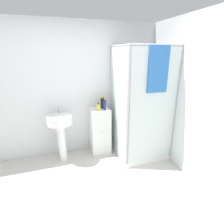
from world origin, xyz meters
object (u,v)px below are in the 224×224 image
at_px(soap_dispenser, 98,107).
at_px(shampoo_bottle_tall_black, 102,103).
at_px(sink, 60,128).
at_px(shampoo_bottle_blue, 105,105).

bearing_deg(soap_dispenser, shampoo_bottle_tall_black, 45.48).
height_order(sink, shampoo_bottle_tall_black, shampoo_bottle_tall_black).
xyz_separation_m(sink, soap_dispenser, (0.71, 0.03, 0.31)).
distance_m(sink, shampoo_bottle_blue, 0.90).
bearing_deg(soap_dispenser, sink, -177.56).
bearing_deg(shampoo_bottle_tall_black, shampoo_bottle_blue, -85.67).
bearing_deg(soap_dispenser, shampoo_bottle_blue, -10.18).
distance_m(soap_dispenser, shampoo_bottle_blue, 0.13).
xyz_separation_m(sink, shampoo_bottle_tall_black, (0.82, 0.14, 0.36)).
distance_m(sink, shampoo_bottle_tall_black, 0.91).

